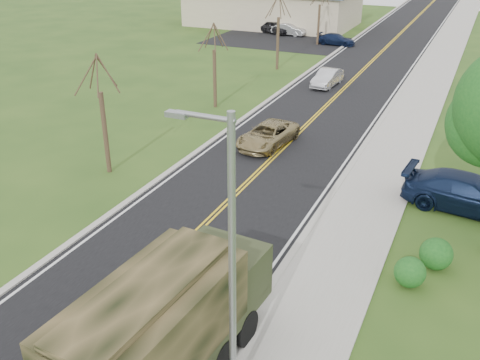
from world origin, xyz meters
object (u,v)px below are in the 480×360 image
Objects in this scene: suv_champagne at (268,135)px; sedan_silver at (327,78)px; military_truck at (167,321)px; pickup_navy at (469,194)px.

sedan_silver reaches higher than suv_champagne.
military_truck is 15.53m from pickup_navy.
pickup_navy is (10.91, -3.54, 0.17)m from suv_champagne.
military_truck reaches higher than suv_champagne.
military_truck is 31.54m from sedan_silver.
military_truck is 18.01m from suv_champagne.
sedan_silver is 0.71× the size of pickup_navy.
pickup_navy is at bearing -10.91° from suv_champagne.
military_truck reaches higher than pickup_navy.
pickup_navy reaches higher than suv_champagne.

